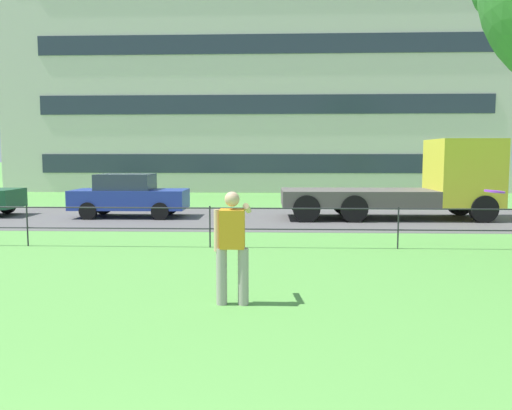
{
  "coord_description": "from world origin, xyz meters",
  "views": [
    {
      "loc": [
        1.62,
        -1.26,
        2.21
      ],
      "look_at": [
        1.2,
        8.6,
        1.26
      ],
      "focal_mm": 36.4,
      "sensor_mm": 36.0,
      "label": 1
    }
  ],
  "objects_px": {
    "frisbee": "(495,191)",
    "car_blue_far_right": "(129,195)",
    "person_thrower": "(232,244)",
    "apartment_building_background": "(266,86)",
    "flatbed_truck_right": "(420,184)"
  },
  "relations": [
    {
      "from": "person_thrower",
      "to": "flatbed_truck_right",
      "type": "bearing_deg",
      "value": 62.36
    },
    {
      "from": "person_thrower",
      "to": "car_blue_far_right",
      "type": "height_order",
      "value": "person_thrower"
    },
    {
      "from": "car_blue_far_right",
      "to": "flatbed_truck_right",
      "type": "distance_m",
      "value": 10.22
    },
    {
      "from": "frisbee",
      "to": "car_blue_far_right",
      "type": "relative_size",
      "value": 0.08
    },
    {
      "from": "flatbed_truck_right",
      "to": "apartment_building_background",
      "type": "xyz_separation_m",
      "value": [
        -5.76,
        18.86,
        5.81
      ]
    },
    {
      "from": "frisbee",
      "to": "apartment_building_background",
      "type": "bearing_deg",
      "value": 97.31
    },
    {
      "from": "apartment_building_background",
      "to": "car_blue_far_right",
      "type": "bearing_deg",
      "value": -103.31
    },
    {
      "from": "flatbed_truck_right",
      "to": "apartment_building_background",
      "type": "distance_m",
      "value": 20.55
    },
    {
      "from": "frisbee",
      "to": "flatbed_truck_right",
      "type": "xyz_separation_m",
      "value": [
        1.93,
        10.92,
        -0.49
      ]
    },
    {
      "from": "person_thrower",
      "to": "flatbed_truck_right",
      "type": "relative_size",
      "value": 0.23
    },
    {
      "from": "person_thrower",
      "to": "flatbed_truck_right",
      "type": "distance_m",
      "value": 12.04
    },
    {
      "from": "frisbee",
      "to": "flatbed_truck_right",
      "type": "relative_size",
      "value": 0.04
    },
    {
      "from": "frisbee",
      "to": "person_thrower",
      "type": "bearing_deg",
      "value": 175.92
    },
    {
      "from": "person_thrower",
      "to": "car_blue_far_right",
      "type": "distance_m",
      "value": 11.65
    },
    {
      "from": "person_thrower",
      "to": "apartment_building_background",
      "type": "xyz_separation_m",
      "value": [
        -0.17,
        29.52,
        6.12
      ]
    }
  ]
}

